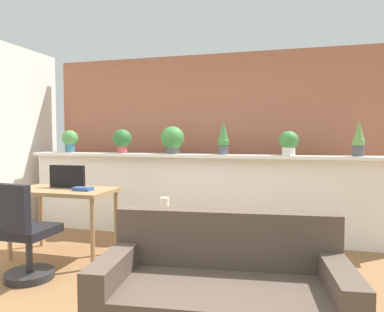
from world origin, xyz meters
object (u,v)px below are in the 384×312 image
Objects in this scene: office_chair at (24,239)px; vase_on_shelf at (164,206)px; desk at (64,197)px; couch at (223,298)px; potted_plant_5 at (359,140)px; book_on_desk at (83,189)px; potted_plant_3 at (223,139)px; potted_plant_1 at (122,140)px; tv_monitor at (67,177)px; side_cube_shelf at (162,237)px; potted_plant_0 at (70,140)px; potted_plant_2 at (172,139)px; potted_plant_4 at (289,142)px.

vase_on_shelf is at bearing 38.33° from office_chair.
couch is (1.98, -1.14, -0.38)m from desk.
potted_plant_5 is 0.38× the size of desk.
office_chair is 4.59× the size of book_on_desk.
desk is at bearing -145.32° from potted_plant_3.
potted_plant_1 is 1.09m from tv_monitor.
potted_plant_1 is 0.36× the size of office_chair.
side_cube_shelf is (-2.05, -0.94, -1.04)m from potted_plant_5.
couch is at bearing -40.31° from potted_plant_0.
book_on_desk is at bearing -158.13° from potted_plant_5.
potted_plant_2 is 2.15m from office_chair.
side_cube_shelf is (1.74, -0.93, -1.03)m from potted_plant_0.
side_cube_shelf is at bearing -28.22° from potted_plant_0.
potted_plant_0 is 1.41m from desk.
vase_on_shelf is 0.11× the size of couch.
office_chair is at bearing -150.05° from potted_plant_5.
office_chair is at bearing -115.38° from potted_plant_2.
potted_plant_2 is 1.23× the size of potted_plant_4.
book_on_desk is at bearing -84.84° from potted_plant_1.
potted_plant_4 is at bearing 28.36° from book_on_desk.
desk is at bearing -59.14° from potted_plant_0.
book_on_desk reaches higher than desk.
potted_plant_2 is at bearing 48.22° from tv_monitor.
tv_monitor reaches higher than office_chair.
side_cube_shelf is (0.19, -0.93, -1.04)m from potted_plant_2.
potted_plant_2 is 0.22× the size of couch.
vase_on_shelf reaches higher than side_cube_shelf.
potted_plant_5 is 3.67m from office_chair.
potted_plant_3 is 1.00× the size of tv_monitor.
potted_plant_3 reaches higher than couch.
potted_plant_0 reaches higher than potted_plant_4.
potted_plant_2 is at bearing 0.58° from potted_plant_1.
potted_plant_0 is at bearing -179.88° from potted_plant_5.
desk is at bearing -155.55° from potted_plant_4.
book_on_desk is 2.08m from couch.
tv_monitor is at bearing -131.78° from potted_plant_2.
potted_plant_5 reaches higher than potted_plant_0.
potted_plant_4 is 0.59× the size of side_cube_shelf.
potted_plant_2 is at bearing 179.64° from potted_plant_4.
potted_plant_2 reaches higher than vase_on_shelf.
potted_plant_4 is at bearing -0.05° from potted_plant_1.
office_chair is 1.82× the size of side_cube_shelf.
couch reaches higher than desk.
potted_plant_4 reaches higher than couch.
potted_plant_1 is at bearing -179.64° from potted_plant_5.
potted_plant_3 reaches higher than office_chair.
potted_plant_4 is at bearing 35.69° from side_cube_shelf.
office_chair is 0.56× the size of couch.
potted_plant_1 is 1.11× the size of potted_plant_4.
desk is (0.65, -1.09, -0.61)m from potted_plant_0.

